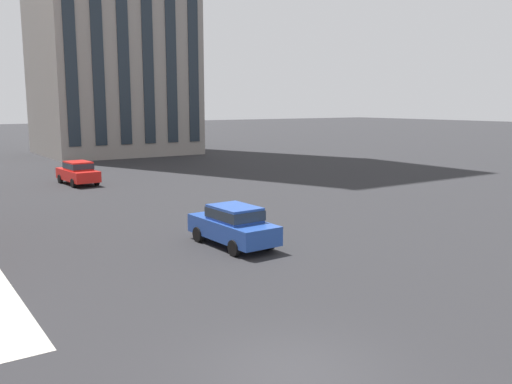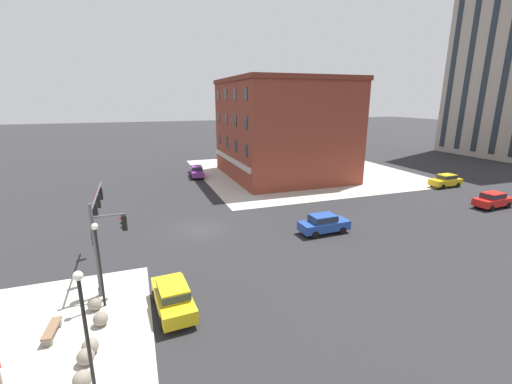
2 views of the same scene
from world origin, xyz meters
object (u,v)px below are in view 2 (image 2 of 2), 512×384
Objects in this scene: bollard_sphere_curb_e at (82,380)px; car_main_southbound_near at (173,296)px; traffic_signal_main at (100,224)px; street_lamp_corner_near at (98,255)px; car_cross_westbound at (446,180)px; bollard_sphere_curb_b at (101,319)px; bollard_sphere_curb_c at (90,346)px; street_lamp_mid_sidewalk at (85,322)px; car_main_southbound_far at (324,223)px; bollard_sphere_curb_a at (94,304)px; car_main_northbound_near at (493,199)px; bollard_sphere_curb_d at (86,357)px; bench_near_signal at (52,330)px; car_cross_eastbound at (197,171)px.

bollard_sphere_curb_e is 5.80m from car_main_southbound_near.
traffic_signal_main is 3.11m from street_lamp_corner_near.
street_lamp_corner_near is 43.57m from car_cross_westbound.
bollard_sphere_curb_b and bollard_sphere_curb_c have the same top height.
bollard_sphere_curb_c is 4.19m from street_lamp_mid_sidewalk.
street_lamp_mid_sidewalk reaches higher than bollard_sphere_curb_c.
traffic_signal_main is 1.71× the size of car_cross_westbound.
street_lamp_mid_sidewalk reaches higher than car_main_southbound_far.
car_main_southbound_near is at bearing 69.05° from bollard_sphere_curb_a.
bollard_sphere_curb_b is 39.03m from car_main_northbound_near.
street_lamp_mid_sidewalk is (2.80, 0.45, 3.09)m from bollard_sphere_curb_c.
street_lamp_corner_near is (-3.86, 0.35, 2.79)m from bollard_sphere_curb_c.
bollard_sphere_curb_a is 1.00× the size of bollard_sphere_curb_e.
car_cross_westbound is at bearing 113.74° from bollard_sphere_curb_c.
car_cross_westbound is at bearing 114.43° from bollard_sphere_curb_d.
bench_near_signal is 35.81m from car_cross_eastbound.
traffic_signal_main reaches higher than car_cross_westbound.
street_lamp_corner_near is at bearing -72.48° from car_main_southbound_far.
bollard_sphere_curb_e is 6.52m from street_lamp_corner_near.
bollard_sphere_curb_e is at bearing 24.58° from bench_near_signal.
car_cross_westbound is (-8.62, 2.86, 0.00)m from car_main_northbound_near.
bollard_sphere_curb_d is 5.33m from street_lamp_corner_near.
bollard_sphere_curb_b and bollard_sphere_curb_e have the same top height.
bench_near_signal is at bearing -87.42° from bollard_sphere_curb_b.
bollard_sphere_curb_e is (2.02, -0.10, 0.00)m from bollard_sphere_curb_c.
street_lamp_mid_sidewalk reaches higher than car_main_northbound_near.
bollard_sphere_curb_c is 0.13× the size of street_lamp_mid_sidewalk.
bollard_sphere_curb_b is 4.09m from bollard_sphere_curb_e.
bollard_sphere_curb_b is 0.17× the size of car_cross_westbound.
bench_near_signal is at bearing -21.53° from car_cross_eastbound.
street_lamp_corner_near is 18.29m from car_main_southbound_far.
bollard_sphere_curb_c is 0.66m from bollard_sphere_curb_d.
car_cross_westbound reaches higher than bollard_sphere_curb_a.
bench_near_signal is at bearing -145.46° from bollard_sphere_curb_d.
traffic_signal_main reaches higher than bollard_sphere_curb_c.
car_main_northbound_near is 9.08m from car_cross_westbound.
car_main_northbound_near is (-7.55, 38.28, 0.55)m from bollard_sphere_curb_b.
bollard_sphere_curb_c is 0.17× the size of car_main_southbound_far.
bench_near_signal is 0.33× the size of street_lamp_mid_sidewalk.
car_cross_eastbound is at bearing 167.72° from car_main_southbound_near.
bollard_sphere_curb_d is 37.66m from car_cross_eastbound.
car_cross_eastbound is at bearing 161.78° from bollard_sphere_curb_b.
bollard_sphere_curb_a is at bearing -72.28° from car_main_southbound_far.
street_lamp_corner_near is (-0.22, 0.49, 2.79)m from bollard_sphere_curb_a.
bollard_sphere_curb_d is 0.17× the size of car_cross_westbound.
bollard_sphere_curb_b is at bearing 174.52° from bollard_sphere_curb_e.
traffic_signal_main is 7.74m from bollard_sphere_curb_c.
bollard_sphere_curb_a is 7.17m from street_lamp_mid_sidewalk.
car_main_southbound_far is at bearing 13.95° from car_cross_eastbound.
street_lamp_corner_near reaches higher than car_main_northbound_near.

